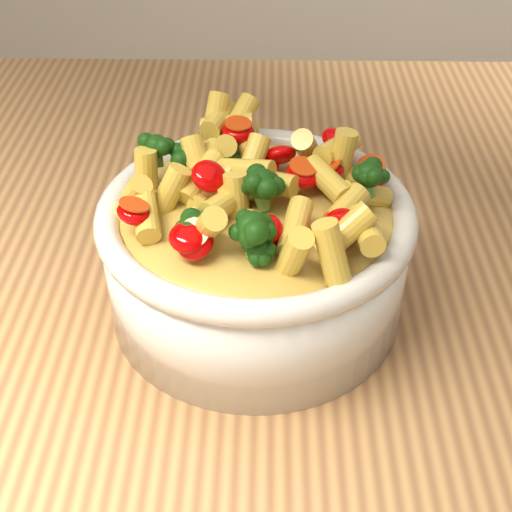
{
  "coord_description": "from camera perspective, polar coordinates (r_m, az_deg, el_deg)",
  "views": [
    {
      "loc": [
        -0.1,
        -0.45,
        1.26
      ],
      "look_at": [
        -0.11,
        -0.05,
        0.95
      ],
      "focal_mm": 50.0,
      "sensor_mm": 36.0,
      "label": 1
    }
  ],
  "objects": [
    {
      "name": "pasta_salad",
      "position": [
        0.47,
        0.0,
        5.66
      ],
      "size": [
        0.17,
        0.17,
        0.04
      ],
      "color": "gold",
      "rests_on": "serving_bowl"
    },
    {
      "name": "serving_bowl",
      "position": [
        0.51,
        0.0,
        0.1
      ],
      "size": [
        0.22,
        0.22,
        0.09
      ],
      "color": "silver",
      "rests_on": "table"
    },
    {
      "name": "table",
      "position": [
        0.66,
        9.91,
        -7.39
      ],
      "size": [
        1.2,
        0.8,
        0.9
      ],
      "color": "#B3814C",
      "rests_on": "ground"
    }
  ]
}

